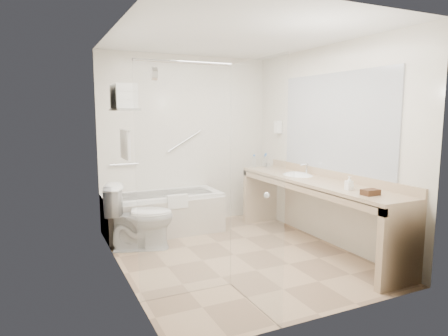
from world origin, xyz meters
name	(u,v)px	position (x,y,z in m)	size (l,w,h in m)	color
floor	(235,255)	(0.00, 0.00, 0.00)	(3.20, 3.20, 0.00)	tan
ceiling	(236,36)	(0.00, 0.00, 2.50)	(2.60, 3.20, 0.10)	silver
wall_back	(187,141)	(0.00, 1.60, 1.25)	(2.60, 0.10, 2.50)	silver
wall_front	(328,167)	(0.00, -1.60, 1.25)	(2.60, 0.10, 2.50)	silver
wall_left	(120,155)	(-1.30, 0.00, 1.25)	(0.10, 3.20, 2.50)	silver
wall_right	(326,146)	(1.30, 0.00, 1.25)	(0.10, 3.20, 2.50)	silver
bathtub	(163,213)	(-0.50, 1.24, 0.28)	(1.60, 0.73, 0.59)	white
grab_bar_short	(124,164)	(-0.95, 1.56, 0.95)	(0.03, 0.03, 0.40)	silver
grab_bar_long	(185,141)	(-0.05, 1.56, 1.25)	(0.03, 0.03, 0.60)	silver
shower_enclosure	(219,183)	(-0.63, -0.93, 1.07)	(0.96, 0.91, 2.11)	silver
towel_shelf	(124,105)	(-1.17, 0.35, 1.75)	(0.24, 0.55, 0.81)	silver
vanity_counter	(314,196)	(1.02, -0.15, 0.64)	(0.55, 2.70, 0.95)	tan
sink	(298,177)	(1.05, 0.25, 0.82)	(0.40, 0.52, 0.14)	white
faucet	(307,168)	(1.20, 0.25, 0.93)	(0.03, 0.03, 0.14)	silver
mirror	(334,122)	(1.29, -0.15, 1.55)	(0.02, 2.00, 1.20)	#A7ABB3
hairdryer_unit	(278,127)	(1.25, 1.05, 1.45)	(0.08, 0.10, 0.18)	white
toilet	(140,217)	(-0.95, 0.70, 0.40)	(0.45, 0.81, 0.80)	white
amenity_basket	(370,192)	(0.95, -1.12, 0.88)	(0.17, 0.12, 0.06)	#482A19
soap_bottle_a	(349,187)	(0.94, -0.83, 0.88)	(0.07, 0.15, 0.07)	white
soap_bottle_b	(350,186)	(0.95, -0.83, 0.90)	(0.09, 0.12, 0.09)	white
water_bottle_left	(254,162)	(0.87, 1.10, 0.94)	(0.06, 0.06, 0.20)	silver
water_bottle_mid	(266,161)	(1.08, 1.10, 0.94)	(0.06, 0.06, 0.21)	silver
water_bottle_right	(265,162)	(1.06, 1.10, 0.93)	(0.06, 0.06, 0.18)	silver
drinking_glass_near	(268,166)	(1.00, 0.92, 0.89)	(0.07, 0.07, 0.08)	silver
drinking_glass_far	(292,174)	(0.87, 0.11, 0.89)	(0.06, 0.06, 0.08)	silver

